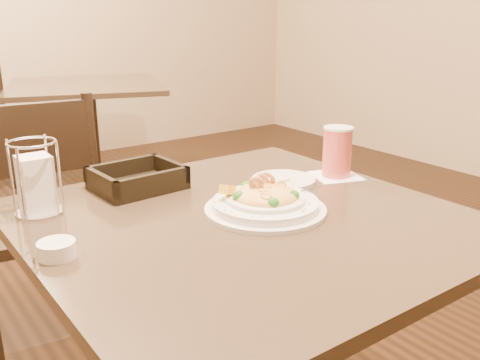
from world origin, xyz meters
TOP-DOWN VIEW (x-y plane):
  - main_table at (0.00, 0.00)m, footprint 0.90×0.90m
  - background_table at (0.52, 2.36)m, footprint 1.15×1.15m
  - dining_chair_near at (-0.22, 0.92)m, footprint 0.47×0.47m
  - pasta_bowl at (0.05, 0.00)m, footprint 0.30×0.27m
  - drink_glass at (0.38, 0.09)m, footprint 0.15×0.15m
  - bread_basket at (-0.10, 0.32)m, footprint 0.22×0.18m
  - napkin_caddy at (-0.36, 0.29)m, footprint 0.10×0.10m
  - side_plate at (0.23, 0.14)m, footprint 0.22×0.22m
  - butter_ramekin at (-0.40, 0.04)m, footprint 0.09×0.09m

SIDE VIEW (x-z plane):
  - dining_chair_near at x=-0.22m, z-range 0.03..0.96m
  - main_table at x=0.00m, z-range 0.14..0.88m
  - background_table at x=0.52m, z-range 0.14..0.88m
  - side_plate at x=0.23m, z-range 0.74..0.75m
  - butter_ramekin at x=-0.40m, z-range 0.74..0.77m
  - bread_basket at x=-0.10m, z-range 0.74..0.79m
  - pasta_bowl at x=0.05m, z-range 0.73..0.81m
  - drink_glass at x=0.38m, z-range 0.74..0.88m
  - napkin_caddy at x=-0.36m, z-range 0.73..0.90m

